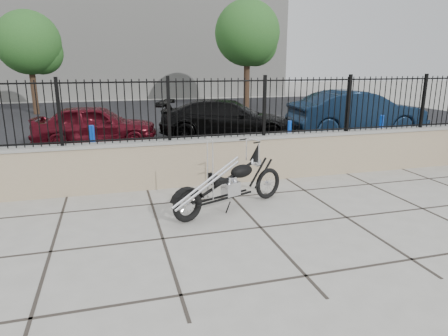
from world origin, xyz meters
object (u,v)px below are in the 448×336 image
object	(u,v)px
chopper_motorcycle	(229,172)
car_black	(228,119)
car_blue	(357,113)
car_red	(96,125)

from	to	relation	value
chopper_motorcycle	car_black	distance (m)	6.66
chopper_motorcycle	car_blue	distance (m)	8.77
chopper_motorcycle	car_black	world-z (taller)	chopper_motorcycle
car_red	car_blue	distance (m)	8.76
chopper_motorcycle	car_red	bearing A→B (deg)	86.39
car_blue	car_red	bearing A→B (deg)	90.48
car_black	car_blue	distance (m)	4.59
car_black	car_blue	xyz separation A→B (m)	(4.57, -0.43, 0.12)
chopper_motorcycle	car_black	size ratio (longest dim) A/B	0.50
car_black	chopper_motorcycle	bearing A→B (deg)	-174.94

